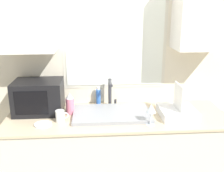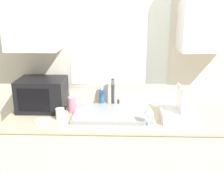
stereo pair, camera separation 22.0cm
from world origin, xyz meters
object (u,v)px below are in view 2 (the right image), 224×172
at_px(dish_rack, 179,114).
at_px(wine_glass, 149,111).
at_px(soap_bottle, 102,96).
at_px(microwave, 42,94).
at_px(spray_bottle, 72,102).
at_px(mug_near_sink, 60,114).
at_px(faucet, 113,90).

relative_size(dish_rack, wine_glass, 1.73).
relative_size(dish_rack, soap_bottle, 1.75).
xyz_separation_m(microwave, spray_bottle, (0.28, -0.06, -0.05)).
relative_size(mug_near_sink, wine_glass, 0.60).
distance_m(faucet, soap_bottle, 0.15).
distance_m(spray_bottle, soap_bottle, 0.33).
relative_size(faucet, dish_rack, 0.85).
bearing_deg(dish_rack, spray_bottle, 172.38).
distance_m(faucet, mug_near_sink, 0.55).
relative_size(microwave, soap_bottle, 2.37).
bearing_deg(microwave, soap_bottle, 15.36).
height_order(soap_bottle, wine_glass, wine_glass).
bearing_deg(faucet, wine_glass, -56.22).
bearing_deg(mug_near_sink, microwave, 133.19).
bearing_deg(spray_bottle, soap_bottle, 38.81).
bearing_deg(dish_rack, faucet, 154.23).
bearing_deg(wine_glass, mug_near_sink, 170.40).
bearing_deg(faucet, microwave, -172.23).
xyz_separation_m(mug_near_sink, wine_glass, (0.73, -0.12, 0.09)).
distance_m(microwave, spray_bottle, 0.29).
relative_size(microwave, wine_glass, 2.34).
bearing_deg(microwave, faucet, 7.77).
relative_size(faucet, spray_bottle, 1.39).
relative_size(microwave, spray_bottle, 2.20).
distance_m(dish_rack, spray_bottle, 0.95).
bearing_deg(microwave, wine_glass, -20.34).
bearing_deg(dish_rack, wine_glass, -148.68).
bearing_deg(mug_near_sink, wine_glass, -9.60).
xyz_separation_m(faucet, microwave, (-0.65, -0.09, -0.01)).
distance_m(microwave, wine_glass, 1.01).
xyz_separation_m(faucet, spray_bottle, (-0.37, -0.15, -0.07)).
distance_m(soap_bottle, wine_glass, 0.65).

